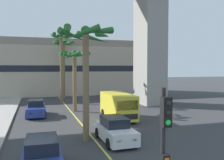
{
  "coord_description": "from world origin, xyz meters",
  "views": [
    {
      "loc": [
        -3.69,
        2.19,
        4.71
      ],
      "look_at": [
        0.0,
        14.0,
        4.09
      ],
      "focal_mm": 39.99,
      "sensor_mm": 36.0,
      "label": 1
    }
  ],
  "objects": [
    {
      "name": "palm_tree_farthest_median",
      "position": [
        -0.24,
        35.84,
        7.18
      ],
      "size": [
        2.64,
        2.82,
        9.37
      ],
      "color": "brown",
      "rests_on": "ground"
    },
    {
      "name": "car_queue_second",
      "position": [
        -3.42,
        13.55,
        0.72
      ],
      "size": [
        1.9,
        4.14,
        1.56
      ],
      "color": "navy",
      "rests_on": "ground"
    },
    {
      "name": "palm_tree_far_median",
      "position": [
        0.73,
        41.66,
        6.92
      ],
      "size": [
        3.3,
        3.4,
        9.01
      ],
      "color": "brown",
      "rests_on": "ground"
    },
    {
      "name": "palm_tree_near_median",
      "position": [
        0.45,
        28.84,
        5.2
      ],
      "size": [
        3.37,
        3.44,
        6.57
      ],
      "color": "brown",
      "rests_on": "ground"
    },
    {
      "name": "palm_tree_mid_median",
      "position": [
        -0.55,
        17.83,
        5.85
      ],
      "size": [
        3.52,
        3.59,
        7.36
      ],
      "color": "brown",
      "rests_on": "ground"
    },
    {
      "name": "traffic_light_median_near",
      "position": [
        -0.57,
        7.73,
        2.71
      ],
      "size": [
        0.24,
        0.37,
        4.2
      ],
      "color": "black",
      "rests_on": "ground"
    },
    {
      "name": "car_queue_third",
      "position": [
        -3.58,
        27.35,
        0.72
      ],
      "size": [
        1.91,
        4.14,
        1.56
      ],
      "color": "navy",
      "rests_on": "ground"
    },
    {
      "name": "car_queue_front",
      "position": [
        1.16,
        17.08,
        0.72
      ],
      "size": [
        1.87,
        4.12,
        1.56
      ],
      "color": "white",
      "rests_on": "ground"
    },
    {
      "name": "delivery_van",
      "position": [
        3.5,
        23.39,
        1.29
      ],
      "size": [
        2.2,
        5.27,
        2.36
      ],
      "color": "yellow",
      "rests_on": "ground"
    },
    {
      "name": "lane_stripe_center",
      "position": [
        0.0,
        24.0,
        0.0
      ],
      "size": [
        0.14,
        56.0,
        0.01
      ],
      "primitive_type": "cube",
      "color": "#DBCC4C",
      "rests_on": "ground"
    },
    {
      "name": "pier_building_backdrop",
      "position": [
        0.0,
        47.09,
        4.68
      ],
      "size": [
        36.53,
        8.04,
        9.48
      ],
      "color": "#BCB29E",
      "rests_on": "ground"
    }
  ]
}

